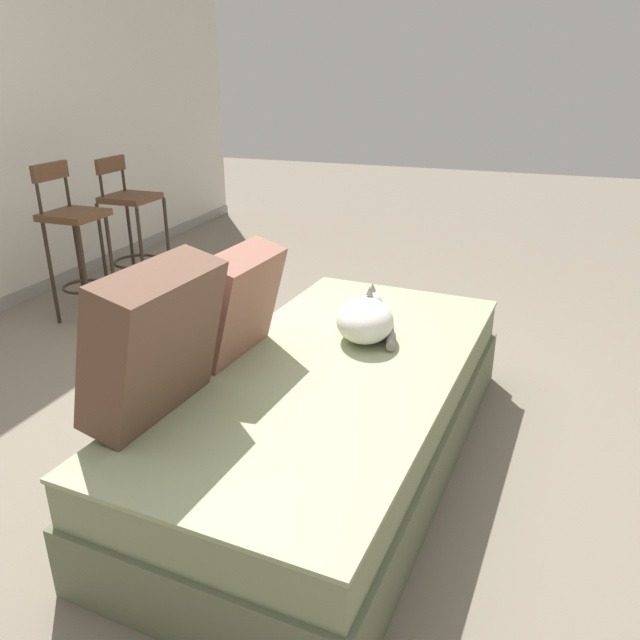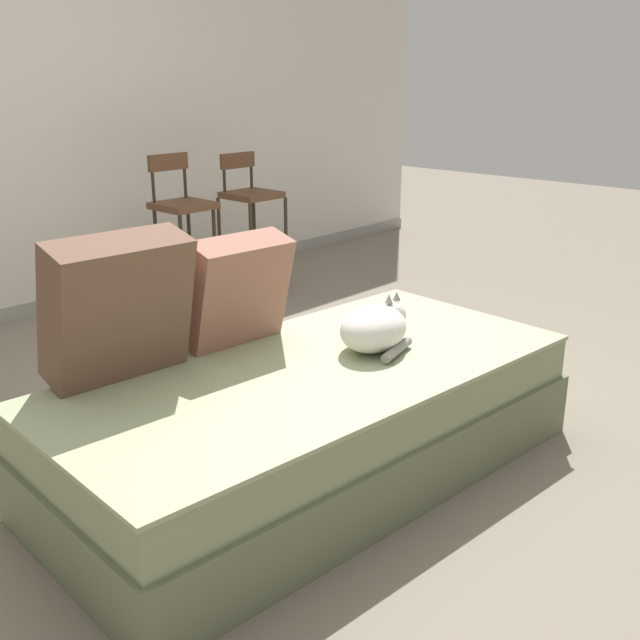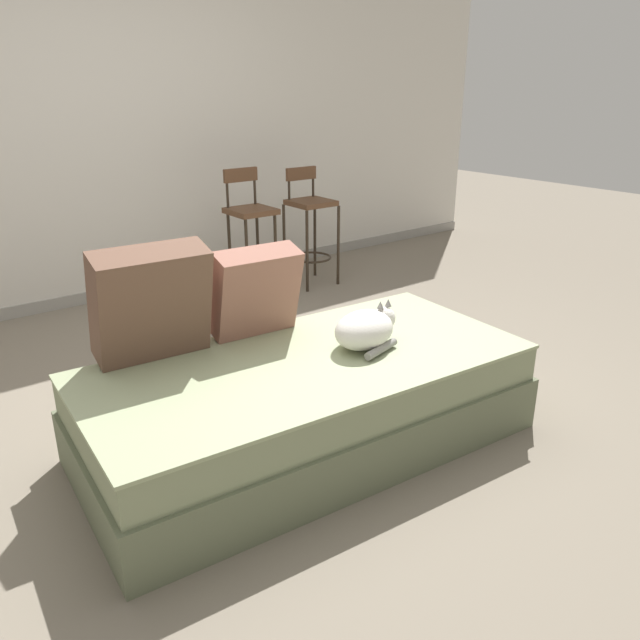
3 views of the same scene
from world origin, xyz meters
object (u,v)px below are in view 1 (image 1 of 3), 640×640
Objects in this scene: couch at (331,413)px; throw_pillow_middle at (237,303)px; throw_pillow_corner at (154,342)px; bar_stool_near_window at (74,233)px; bar_stool_by_doorway at (131,218)px; cat at (366,319)px.

throw_pillow_middle is at bearing 93.37° from couch.
bar_stool_near_window is (1.46, 1.56, -0.13)m from throw_pillow_corner.
bar_stool_near_window is at bearing 64.72° from couch.
throw_pillow_middle is 2.21m from bar_stool_by_doorway.
bar_stool_by_doorway is (0.56, -0.00, -0.03)m from bar_stool_near_window.
throw_pillow_corner is at bearing 141.25° from couch.
bar_stool_near_window is (0.96, 1.60, -0.09)m from throw_pillow_middle.
throw_pillow_corner is at bearing 150.37° from cat.
bar_stool_near_window is (0.63, 2.03, 0.04)m from cat.
throw_pillow_corner is 0.55× the size of bar_stool_by_doorway.
throw_pillow_middle is 1.16× the size of cat.
bar_stool_by_doorway is (2.02, 1.56, -0.16)m from throw_pillow_corner.
throw_pillow_corner is 1.37× the size of cat.
bar_stool_near_window is 0.56m from bar_stool_by_doorway.
bar_stool_by_doorway is at bearing 37.71° from throw_pillow_corner.
throw_pillow_corner is at bearing 175.87° from throw_pillow_middle.
bar_stool_by_doorway reaches higher than couch.
cat is 2.35m from bar_stool_by_doorway.
throw_pillow_corner is at bearing -133.03° from bar_stool_near_window.
cat is at bearing -53.09° from throw_pillow_middle.
throw_pillow_middle is 0.47× the size of bar_stool_by_doorway.
bar_stool_near_window reaches higher than couch.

